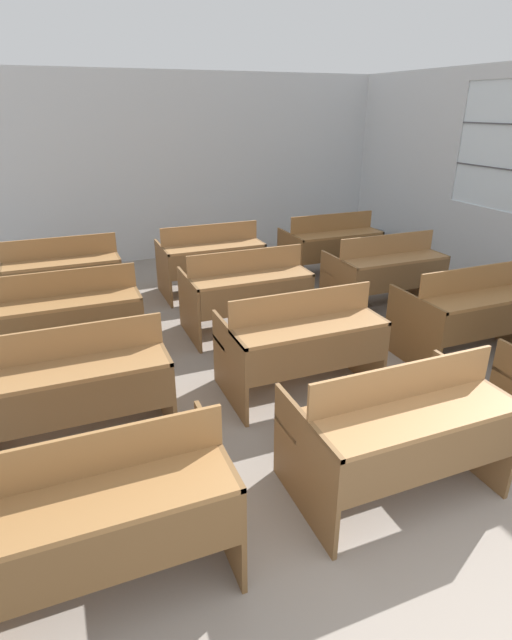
% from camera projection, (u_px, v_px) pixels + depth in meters
% --- Properties ---
extents(wall_back, '(6.86, 0.06, 2.71)m').
position_uv_depth(wall_back, '(171.00, 169.00, 7.55)').
color(wall_back, silver).
rests_on(wall_back, ground_plane).
extents(bench_front_left, '(1.24, 0.78, 0.89)m').
position_uv_depth(bench_front_left, '(100.00, 508.00, 2.39)').
color(bench_front_left, brown).
rests_on(bench_front_left, ground_plane).
extents(bench_front_center, '(1.24, 0.78, 0.89)m').
position_uv_depth(bench_front_center, '(398.00, 427.00, 2.99)').
color(bench_front_center, brown).
rests_on(bench_front_center, ground_plane).
extents(bench_second_left, '(1.24, 0.78, 0.89)m').
position_uv_depth(bench_second_left, '(77.00, 383.00, 3.47)').
color(bench_second_left, brown).
rests_on(bench_second_left, ground_plane).
extents(bench_second_center, '(1.24, 0.78, 0.89)m').
position_uv_depth(bench_second_center, '(301.00, 341.00, 4.09)').
color(bench_second_center, brown).
rests_on(bench_second_center, ground_plane).
extents(bench_second_right, '(1.24, 0.78, 0.89)m').
position_uv_depth(bench_second_right, '(470.00, 310.00, 4.69)').
color(bench_second_right, brown).
rests_on(bench_second_right, ground_plane).
extents(bench_third_left, '(1.24, 0.78, 0.89)m').
position_uv_depth(bench_third_left, '(70.00, 315.00, 4.59)').
color(bench_third_left, brown).
rests_on(bench_third_left, ground_plane).
extents(bench_third_center, '(1.24, 0.78, 0.89)m').
position_uv_depth(bench_third_center, '(246.00, 290.00, 5.21)').
color(bench_third_center, brown).
rests_on(bench_third_center, ground_plane).
extents(bench_third_right, '(1.24, 0.78, 0.89)m').
position_uv_depth(bench_third_right, '(385.00, 271.00, 5.81)').
color(bench_third_right, brown).
rests_on(bench_third_right, ground_plane).
extents(bench_back_left, '(1.24, 0.78, 0.89)m').
position_uv_depth(bench_back_left, '(64.00, 274.00, 5.69)').
color(bench_back_left, brown).
rests_on(bench_back_left, ground_plane).
extents(bench_back_center, '(1.24, 0.78, 0.89)m').
position_uv_depth(bench_back_center, '(211.00, 258.00, 6.30)').
color(bench_back_center, brown).
rests_on(bench_back_center, ground_plane).
extents(bench_back_right, '(1.24, 0.78, 0.89)m').
position_uv_depth(bench_back_right, '(331.00, 245.00, 6.89)').
color(bench_back_right, brown).
rests_on(bench_back_right, ground_plane).
extents(wastepaper_bin, '(0.30, 0.30, 0.38)m').
position_uv_depth(wastepaper_bin, '(373.00, 242.00, 8.15)').
color(wastepaper_bin, '#474C51').
rests_on(wastepaper_bin, ground_plane).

